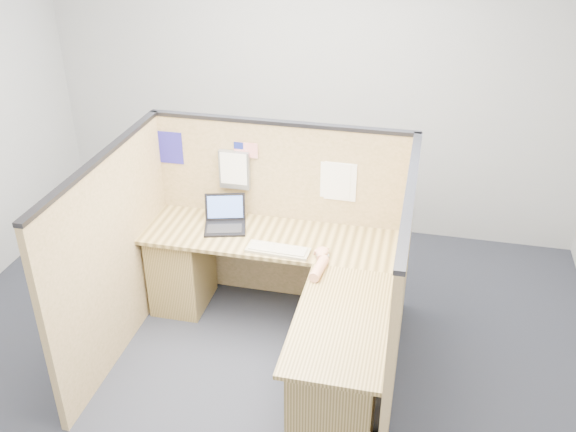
% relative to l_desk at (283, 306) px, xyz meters
% --- Properties ---
extents(floor, '(5.00, 5.00, 0.00)m').
position_rel_l_desk_xyz_m(floor, '(-0.18, -0.29, -0.39)').
color(floor, '#20212D').
rests_on(floor, ground).
extents(wall_back, '(5.00, 0.00, 5.00)m').
position_rel_l_desk_xyz_m(wall_back, '(-0.18, 1.96, 1.01)').
color(wall_back, '#ABADB0').
rests_on(wall_back, floor).
extents(cubicle_partitions, '(2.06, 1.83, 1.53)m').
position_rel_l_desk_xyz_m(cubicle_partitions, '(-0.18, 0.14, 0.38)').
color(cubicle_partitions, olive).
rests_on(cubicle_partitions, floor).
extents(l_desk, '(1.95, 1.75, 0.73)m').
position_rel_l_desk_xyz_m(l_desk, '(0.00, 0.00, 0.00)').
color(l_desk, brown).
rests_on(l_desk, floor).
extents(laptop, '(0.36, 0.38, 0.23)m').
position_rel_l_desk_xyz_m(laptop, '(-0.55, 0.47, 0.39)').
color(laptop, black).
rests_on(laptop, l_desk).
extents(keyboard, '(0.47, 0.18, 0.03)m').
position_rel_l_desk_xyz_m(keyboard, '(-0.08, 0.19, 0.35)').
color(keyboard, tan).
rests_on(keyboard, l_desk).
extents(mouse, '(0.12, 0.09, 0.05)m').
position_rel_l_desk_xyz_m(mouse, '(0.24, 0.19, 0.36)').
color(mouse, '#B8B8BD').
rests_on(mouse, l_desk).
extents(hand_forearm, '(0.11, 0.39, 0.08)m').
position_rel_l_desk_xyz_m(hand_forearm, '(0.25, 0.05, 0.37)').
color(hand_forearm, tan).
rests_on(hand_forearm, l_desk).
extents(blue_poster, '(0.20, 0.01, 0.26)m').
position_rel_l_desk_xyz_m(blue_poster, '(-1.06, 0.68, 0.85)').
color(blue_poster, navy).
rests_on(blue_poster, cubicle_partitions).
extents(american_flag, '(0.19, 0.01, 0.32)m').
position_rel_l_desk_xyz_m(american_flag, '(-0.47, 0.67, 0.89)').
color(american_flag, olive).
rests_on(american_flag, cubicle_partitions).
extents(file_holder, '(0.24, 0.05, 0.31)m').
position_rel_l_desk_xyz_m(file_holder, '(-0.54, 0.66, 0.73)').
color(file_holder, slate).
rests_on(file_holder, cubicle_partitions).
extents(paper_left, '(0.23, 0.01, 0.29)m').
position_rel_l_desk_xyz_m(paper_left, '(0.24, 0.68, 0.71)').
color(paper_left, white).
rests_on(paper_left, cubicle_partitions).
extents(paper_right, '(0.24, 0.01, 0.31)m').
position_rel_l_desk_xyz_m(paper_right, '(0.28, 0.68, 0.70)').
color(paper_right, white).
rests_on(paper_right, cubicle_partitions).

